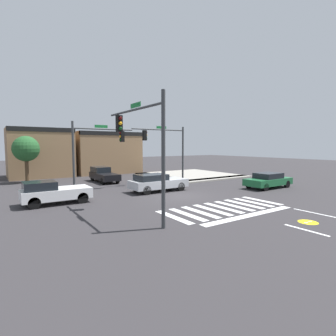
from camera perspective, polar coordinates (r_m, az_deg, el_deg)
The scene contains 13 objects.
ground_plane at distance 19.56m, azimuth 2.33°, elevation -6.06°, with size 120.00×120.00×0.00m, color #302D30.
crosswalk_near at distance 16.24m, azimuth 11.87°, elevation -8.44°, with size 7.69×3.07×0.01m.
bike_detector_marking at distance 14.72m, azimuth 28.11°, elevation -10.32°, with size 0.92×0.92×0.01m.
curb_corner_northeast at distance 32.06m, azimuth 4.61°, elevation -1.62°, with size 10.00×10.60×0.15m.
storefront_row at distance 35.50m, azimuth -19.19°, elevation 3.18°, with size 15.67×5.90×5.71m.
traffic_signal_northeast at distance 25.85m, azimuth -0.43°, elevation 5.43°, with size 5.87×0.32×5.61m.
traffic_signal_northwest at distance 22.51m, azimuth -15.24°, elevation 5.05°, with size 5.22×0.32×5.63m.
traffic_signal_southwest at distance 13.38m, azimuth -5.92°, elevation 7.00°, with size 0.32×5.95×6.14m.
car_white at distance 18.29m, azimuth -23.70°, elevation -4.82°, with size 4.13×1.88×1.50m.
car_black at distance 27.80m, azimuth -13.85°, elevation -1.37°, with size 1.72×4.60×1.49m.
car_silver at distance 21.31m, azimuth -2.43°, elevation -3.10°, with size 4.72×1.94×1.43m.
car_green at distance 24.66m, azimuth 20.90°, elevation -2.48°, with size 4.53×1.89×1.33m.
roadside_tree at distance 29.62m, azimuth -28.45°, elevation 3.62°, with size 2.54×2.54×4.67m.
Camera 1 is at (-11.37, -15.47, 3.73)m, focal length 28.09 mm.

